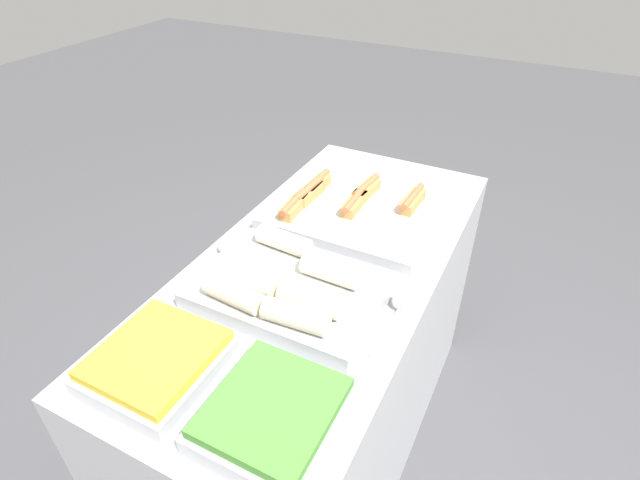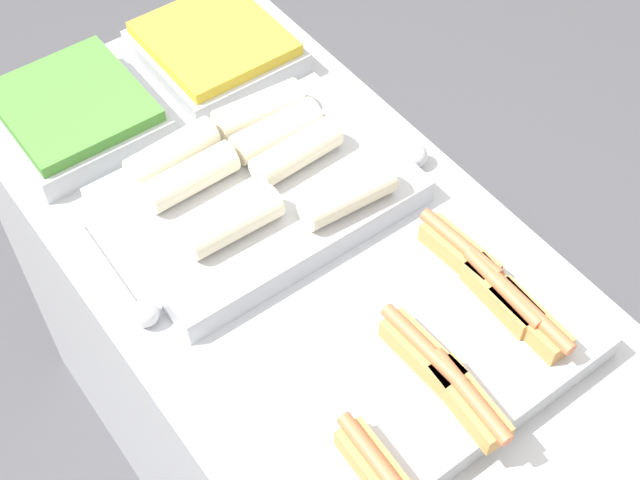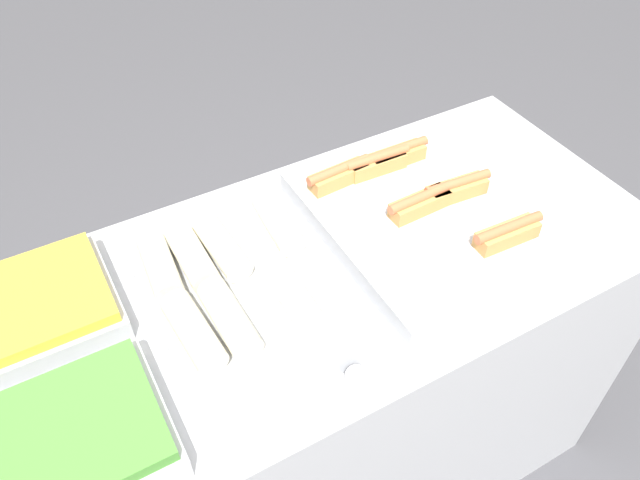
{
  "view_description": "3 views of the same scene",
  "coord_description": "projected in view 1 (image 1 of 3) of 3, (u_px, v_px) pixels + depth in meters",
  "views": [
    {
      "loc": [
        -1.07,
        -0.53,
        1.85
      ],
      "look_at": [
        -0.02,
        0.0,
        1.01
      ],
      "focal_mm": 28.0,
      "sensor_mm": 36.0,
      "label": 1
    },
    {
      "loc": [
        0.68,
        -0.52,
        2.12
      ],
      "look_at": [
        -0.02,
        0.0,
        1.01
      ],
      "focal_mm": 50.0,
      "sensor_mm": 36.0,
      "label": 2
    },
    {
      "loc": [
        -0.45,
        -0.78,
        1.9
      ],
      "look_at": [
        -0.02,
        0.0,
        1.01
      ],
      "focal_mm": 35.0,
      "sensor_mm": 36.0,
      "label": 3
    }
  ],
  "objects": [
    {
      "name": "serving_spoon_near",
      "position": [
        397.0,
        308.0,
        1.3
      ],
      "size": [
        0.26,
        0.05,
        0.05
      ],
      "color": "silver",
      "rests_on": "counter"
    },
    {
      "name": "tray_side_back",
      "position": [
        157.0,
        362.0,
        1.13
      ],
      "size": [
        0.28,
        0.26,
        0.07
      ],
      "color": "#B7BABF",
      "rests_on": "counter"
    },
    {
      "name": "tray_side_front",
      "position": [
        273.0,
        415.0,
        1.02
      ],
      "size": [
        0.28,
        0.26,
        0.07
      ],
      "color": "#B7BABF",
      "rests_on": "counter"
    },
    {
      "name": "counter",
      "position": [
        322.0,
        363.0,
        1.77
      ],
      "size": [
        1.48,
        0.68,
        0.93
      ],
      "color": "#B7BABF",
      "rests_on": "ground_plane"
    },
    {
      "name": "ground_plane",
      "position": [
        322.0,
        439.0,
        2.04
      ],
      "size": [
        12.0,
        12.0,
        0.0
      ],
      "primitive_type": "plane",
      "color": "#4C4C51"
    },
    {
      "name": "tray_hotdogs",
      "position": [
        349.0,
        215.0,
        1.64
      ],
      "size": [
        0.39,
        0.53,
        0.1
      ],
      "color": "#B7BABF",
      "rests_on": "counter"
    },
    {
      "name": "tray_wraps",
      "position": [
        288.0,
        287.0,
        1.33
      ],
      "size": [
        0.35,
        0.5,
        0.11
      ],
      "color": "#B7BABF",
      "rests_on": "counter"
    },
    {
      "name": "serving_spoon_far",
      "position": [
        221.0,
        251.0,
        1.5
      ],
      "size": [
        0.24,
        0.05,
        0.05
      ],
      "color": "silver",
      "rests_on": "counter"
    }
  ]
}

